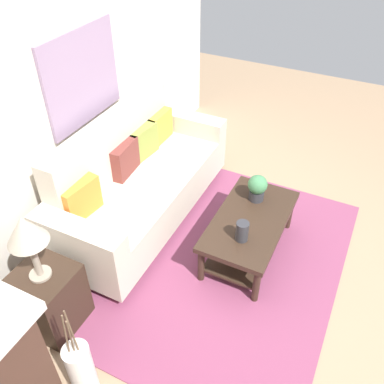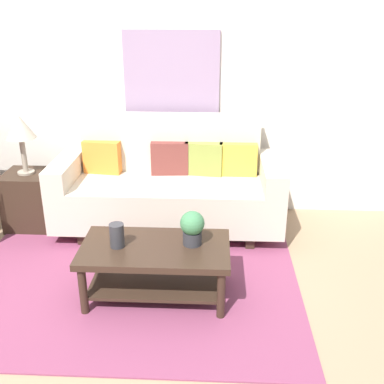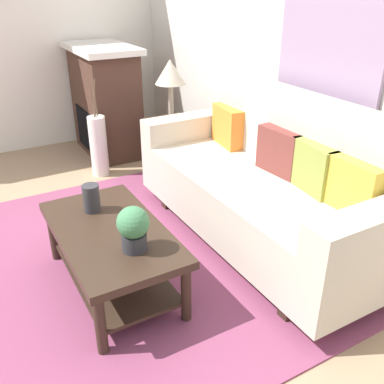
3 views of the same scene
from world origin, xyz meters
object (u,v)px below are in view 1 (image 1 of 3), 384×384
(throw_pillow_orange, at_px, (81,199))
(framed_painting, at_px, (83,77))
(throw_pillow_maroon, at_px, (125,159))
(throw_pillow_olive, at_px, (143,142))
(potted_plant_tabletop, at_px, (257,187))
(table_lamp, at_px, (26,232))
(coffee_table, at_px, (249,228))
(couch, at_px, (138,183))
(tabletop_vase, at_px, (242,231))
(side_table, at_px, (49,298))
(floor_vase, at_px, (83,375))
(throw_pillow_mustard, at_px, (159,127))

(throw_pillow_orange, height_order, framed_painting, framed_painting)
(throw_pillow_maroon, height_order, throw_pillow_olive, same)
(throw_pillow_olive, xyz_separation_m, potted_plant_tabletop, (-0.05, -1.24, -0.11))
(throw_pillow_olive, relative_size, table_lamp, 0.63)
(coffee_table, bearing_deg, framed_painting, 90.30)
(couch, height_order, tabletop_vase, couch)
(coffee_table, height_order, side_table, side_table)
(throw_pillow_maroon, xyz_separation_m, side_table, (-1.37, -0.16, -0.40))
(throw_pillow_olive, distance_m, floor_vase, 2.25)
(tabletop_vase, bearing_deg, side_table, 134.12)
(throw_pillow_maroon, relative_size, side_table, 0.64)
(coffee_table, bearing_deg, table_lamp, 140.84)
(couch, height_order, throw_pillow_orange, couch)
(throw_pillow_maroon, bearing_deg, coffee_table, -89.62)
(coffee_table, distance_m, potted_plant_tabletop, 0.38)
(potted_plant_tabletop, xyz_separation_m, floor_vase, (-2.03, 0.46, -0.27))
(throw_pillow_orange, relative_size, throw_pillow_maroon, 1.00)
(throw_pillow_orange, height_order, throw_pillow_maroon, same)
(couch, relative_size, throw_pillow_olive, 5.95)
(couch, xyz_separation_m, potted_plant_tabletop, (0.28, -1.12, 0.14))
(throw_pillow_orange, relative_size, side_table, 0.64)
(table_lamp, bearing_deg, throw_pillow_mustard, 4.61)
(throw_pillow_maroon, relative_size, throw_pillow_olive, 1.00)
(side_table, bearing_deg, throw_pillow_olive, 5.50)
(tabletop_vase, height_order, table_lamp, table_lamp)
(throw_pillow_orange, bearing_deg, tabletop_vase, -73.08)
(throw_pillow_maroon, height_order, side_table, throw_pillow_maroon)
(tabletop_vase, distance_m, floor_vase, 1.59)
(coffee_table, bearing_deg, throw_pillow_olive, 75.94)
(throw_pillow_olive, relative_size, potted_plant_tabletop, 1.37)
(potted_plant_tabletop, distance_m, side_table, 1.99)
(potted_plant_tabletop, relative_size, framed_painting, 0.28)
(side_table, bearing_deg, framed_painting, 20.22)
(table_lamp, bearing_deg, throw_pillow_orange, 13.02)
(throw_pillow_olive, xyz_separation_m, coffee_table, (-0.32, -1.29, -0.37))
(tabletop_vase, bearing_deg, framed_painting, 80.85)
(potted_plant_tabletop, relative_size, side_table, 0.47)
(floor_vase, bearing_deg, table_lamp, 58.55)
(throw_pillow_olive, relative_size, floor_vase, 0.61)
(throw_pillow_orange, xyz_separation_m, throw_pillow_olive, (0.99, 0.00, 0.00))
(side_table, xyz_separation_m, table_lamp, (0.00, 0.00, 0.71))
(throw_pillow_olive, xyz_separation_m, tabletop_vase, (-0.60, -1.30, -0.16))
(throw_pillow_mustard, xyz_separation_m, framed_painting, (-0.66, 0.34, 0.75))
(couch, relative_size, table_lamp, 3.76)
(throw_pillow_maroon, bearing_deg, throw_pillow_mustard, 0.00)
(throw_pillow_maroon, xyz_separation_m, table_lamp, (-1.37, -0.16, 0.31))
(side_table, relative_size, framed_painting, 0.60)
(throw_pillow_olive, bearing_deg, coffee_table, -104.06)
(throw_pillow_olive, height_order, tabletop_vase, throw_pillow_olive)
(throw_pillow_olive, relative_size, coffee_table, 0.33)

